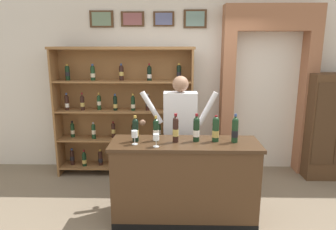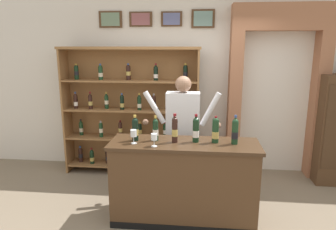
# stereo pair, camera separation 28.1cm
# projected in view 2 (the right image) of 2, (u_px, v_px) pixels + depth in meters

# --- Properties ---
(ground_plane) EXTENTS (14.00, 14.00, 0.02)m
(ground_plane) POSITION_uv_depth(u_px,v_px,m) (179.00, 219.00, 3.80)
(ground_plane) COLOR #7A6B56
(back_wall) EXTENTS (12.00, 0.19, 3.43)m
(back_wall) POSITION_uv_depth(u_px,v_px,m) (187.00, 68.00, 5.12)
(back_wall) COLOR silver
(back_wall) RESTS_ON ground
(wine_shelf) EXTENTS (2.22, 0.37, 2.06)m
(wine_shelf) POSITION_uv_depth(u_px,v_px,m) (131.00, 108.00, 4.99)
(wine_shelf) COLOR olive
(wine_shelf) RESTS_ON ground
(archway_doorway) EXTENTS (1.49, 0.45, 2.69)m
(archway_doorway) POSITION_uv_depth(u_px,v_px,m) (276.00, 81.00, 4.89)
(archway_doorway) COLOR #9E6647
(archway_doorway) RESTS_ON ground
(tasting_counter) EXTENTS (1.74, 0.57, 0.99)m
(tasting_counter) POSITION_uv_depth(u_px,v_px,m) (184.00, 182.00, 3.68)
(tasting_counter) COLOR #4C331E
(tasting_counter) RESTS_ON ground
(shopkeeper) EXTENTS (1.05, 0.22, 1.70)m
(shopkeeper) POSITION_uv_depth(u_px,v_px,m) (183.00, 124.00, 4.11)
(shopkeeper) COLOR #2D3347
(shopkeeper) RESTS_ON ground
(tasting_bottle_brunello) EXTENTS (0.07, 0.07, 0.31)m
(tasting_bottle_brunello) POSITION_uv_depth(u_px,v_px,m) (135.00, 129.00, 3.61)
(tasting_bottle_brunello) COLOR black
(tasting_bottle_brunello) RESTS_ON tasting_counter
(tasting_bottle_riserva) EXTENTS (0.07, 0.07, 0.30)m
(tasting_bottle_riserva) POSITION_uv_depth(u_px,v_px,m) (156.00, 129.00, 3.62)
(tasting_bottle_riserva) COLOR black
(tasting_bottle_riserva) RESTS_ON tasting_counter
(tasting_bottle_bianco) EXTENTS (0.07, 0.07, 0.34)m
(tasting_bottle_bianco) POSITION_uv_depth(u_px,v_px,m) (175.00, 129.00, 3.54)
(tasting_bottle_bianco) COLOR black
(tasting_bottle_bianco) RESTS_ON tasting_counter
(tasting_bottle_grappa) EXTENTS (0.07, 0.07, 0.33)m
(tasting_bottle_grappa) POSITION_uv_depth(u_px,v_px,m) (196.00, 130.00, 3.56)
(tasting_bottle_grappa) COLOR black
(tasting_bottle_grappa) RESTS_ON tasting_counter
(tasting_bottle_rosso) EXTENTS (0.08, 0.08, 0.31)m
(tasting_bottle_rosso) POSITION_uv_depth(u_px,v_px,m) (215.00, 130.00, 3.54)
(tasting_bottle_rosso) COLOR #19381E
(tasting_bottle_rosso) RESTS_ON tasting_counter
(tasting_bottle_chianti) EXTENTS (0.07, 0.07, 0.34)m
(tasting_bottle_chianti) POSITION_uv_depth(u_px,v_px,m) (235.00, 131.00, 3.49)
(tasting_bottle_chianti) COLOR #19381E
(tasting_bottle_chianti) RESTS_ON tasting_counter
(wine_glass_spare) EXTENTS (0.07, 0.07, 0.15)m
(wine_glass_spare) POSITION_uv_depth(u_px,v_px,m) (154.00, 138.00, 3.41)
(wine_glass_spare) COLOR silver
(wine_glass_spare) RESTS_ON tasting_counter
(wine_glass_center) EXTENTS (0.07, 0.07, 0.16)m
(wine_glass_center) POSITION_uv_depth(u_px,v_px,m) (134.00, 134.00, 3.51)
(wine_glass_center) COLOR silver
(wine_glass_center) RESTS_ON tasting_counter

